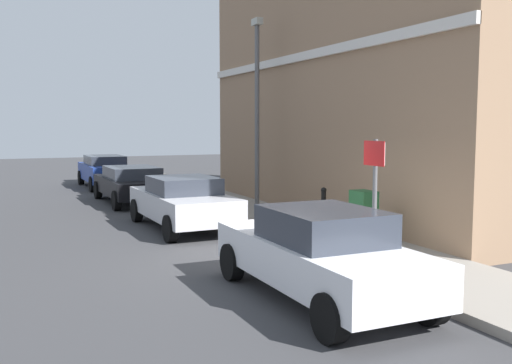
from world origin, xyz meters
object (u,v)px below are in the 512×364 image
Objects in this scene: street_sign at (374,184)px; bollard_near_cabinet at (323,207)px; car_silver at (183,202)px; car_blue at (105,170)px; utility_cabinet at (363,219)px; car_black at (132,183)px; lamppost at (257,105)px; car_white at (320,253)px.

bollard_near_cabinet is at bearing 72.53° from street_sign.
car_blue is (-0.13, 11.04, 0.03)m from car_silver.
utility_cabinet is 1.11× the size of bollard_near_cabinet.
car_silver reaches higher than utility_cabinet.
bollard_near_cabinet is at bearing -160.14° from car_black.
lamppost reaches higher than car_silver.
utility_cabinet is at bearing -93.15° from bollard_near_cabinet.
car_black is (-0.14, 5.57, -0.03)m from car_silver.
car_blue is at bearing 0.51° from car_white.
car_silver is at bearing -150.20° from lamppost.
car_white reaches higher than car_silver.
lamppost is (0.02, 3.97, 2.60)m from bollard_near_cabinet.
car_white is at bearing -152.00° from street_sign.
car_black is 5.59m from lamppost.
car_silver is (-0.09, 6.80, -0.02)m from car_white.
street_sign is at bearing -120.05° from utility_cabinet.
street_sign is at bearing -62.19° from car_white.
street_sign is (1.84, -16.97, 0.91)m from car_blue.
car_black is 1.02× the size of car_blue.
lamppost is at bearing -143.38° from car_black.
car_white reaches higher than car_blue.
car_black is 11.69m from street_sign.
utility_cabinet is at bearing -164.31° from car_black.
car_white reaches higher than bollard_near_cabinet.
car_white is 5.25m from bollard_near_cabinet.
lamppost reaches higher than car_white.
car_white is 0.75× the size of lamppost.
utility_cabinet is at bearing 59.95° from street_sign.
car_silver is 4.13× the size of bollard_near_cabinet.
lamppost is (2.78, 8.44, 2.57)m from car_white.
car_silver is at bearing -179.43° from car_black.
car_silver reaches higher than car_black.
car_silver is at bearing 106.09° from street_sign.
lamppost reaches higher than car_blue.
car_white is 3.75× the size of utility_cabinet.
utility_cabinet reaches higher than bollard_near_cabinet.
car_blue reaches higher than car_black.
car_blue reaches higher than bollard_near_cabinet.
bollard_near_cabinet is 3.90m from street_sign.
car_silver is 6.25m from street_sign.
lamppost is at bearing -18.44° from car_white.
car_silver is at bearing 140.76° from bollard_near_cabinet.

